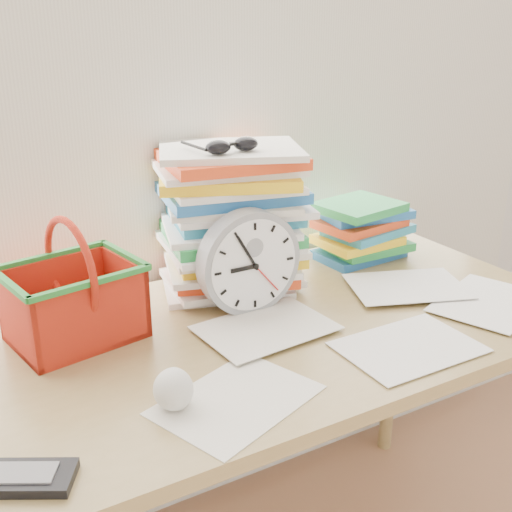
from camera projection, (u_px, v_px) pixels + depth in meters
curtain at (183, 47)px, 1.47m from camera, size 2.40×0.01×2.50m
desk at (266, 358)px, 1.39m from camera, size 1.40×0.70×0.75m
paper_stack at (232, 219)px, 1.51m from camera, size 0.40×0.36×0.34m
clock at (249, 262)px, 1.39m from camera, size 0.23×0.05×0.23m
sunglasses at (232, 145)px, 1.38m from camera, size 0.15×0.13×0.04m
book_stack at (361, 230)px, 1.72m from camera, size 0.27×0.21×0.16m
basket at (72, 281)px, 1.27m from camera, size 0.28×0.24×0.25m
crumpled_ball at (173, 389)px, 1.07m from camera, size 0.07×0.07×0.07m
calculator at (20, 478)px, 0.91m from camera, size 0.17×0.14×0.02m
scattered_papers at (266, 324)px, 1.36m from camera, size 1.26×0.42×0.02m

